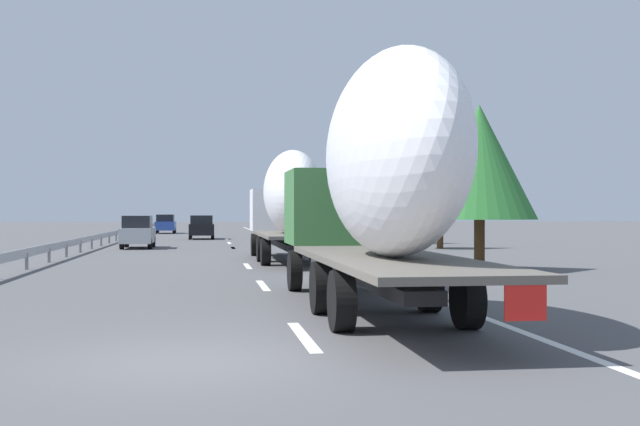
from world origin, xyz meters
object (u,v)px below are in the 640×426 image
Objects in this scene: car_blue_sedan at (166,224)px; road_sign at (311,209)px; truck_trailing at (379,176)px; car_silver_hatch at (138,232)px; truck_lead at (289,201)px; car_black_suv at (202,227)px.

car_blue_sedan is 1.44× the size of road_sign.
car_silver_hatch is (30.92, 7.15, -1.80)m from truck_trailing.
truck_trailing is (-17.22, 0.00, 0.23)m from truck_lead.
truck_lead is 2.82× the size of car_silver_hatch.
car_silver_hatch is at bearing 13.01° from truck_trailing.
truck_trailing reaches higher than road_sign.
car_blue_sedan is 31.96m from road_sign.
truck_lead reaches higher than car_black_suv.
truck_trailing is 33.89m from road_sign.
car_black_suv is 15.81m from car_silver_hatch.
car_blue_sedan is at bearing 18.81° from road_sign.
car_silver_hatch is (13.70, 7.15, -1.57)m from truck_lead.
car_blue_sedan is at bearing 8.75° from truck_lead.
car_silver_hatch is at bearing -179.92° from car_blue_sedan.
car_silver_hatch is at bearing 105.43° from road_sign.
car_blue_sedan is at bearing 6.42° from truck_trailing.
road_sign is at bearing -10.62° from truck_lead.
road_sign reaches higher than car_silver_hatch.
truck_lead is 29.38m from car_black_suv.
car_silver_hatch reaches higher than car_blue_sedan.
car_silver_hatch is 1.38× the size of road_sign.
car_black_suv is 1.30× the size of road_sign.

